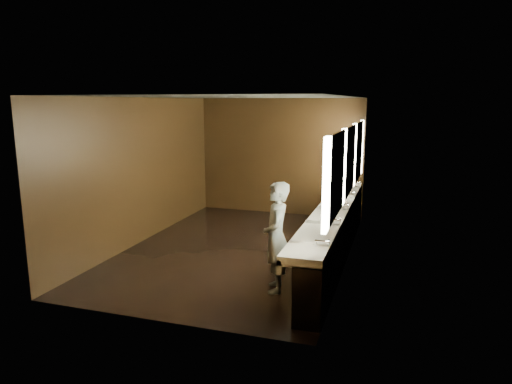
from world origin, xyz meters
TOP-DOWN VIEW (x-y plane):
  - floor at (0.00, 0.00)m, footprint 6.00×6.00m
  - ceiling at (0.00, 0.00)m, footprint 4.00×6.00m
  - wall_back at (0.00, 3.00)m, footprint 4.00×0.02m
  - wall_front at (0.00, -3.00)m, footprint 4.00×0.02m
  - wall_left at (-2.00, 0.00)m, footprint 0.02×6.00m
  - wall_right at (2.00, 0.00)m, footprint 0.02×6.00m
  - sink_counter at (1.79, 0.00)m, footprint 0.55×5.40m
  - mirror_band at (1.98, -0.00)m, footprint 0.06×5.03m
  - person at (1.15, -1.61)m, footprint 0.54×0.67m
  - trash_bin at (1.58, -1.49)m, footprint 0.37×0.37m

SIDE VIEW (x-z plane):
  - floor at x=0.00m, z-range 0.00..0.00m
  - trash_bin at x=1.58m, z-range 0.00..0.52m
  - sink_counter at x=1.79m, z-range -0.01..1.00m
  - person at x=1.15m, z-range 0.00..1.61m
  - wall_back at x=0.00m, z-range 0.00..2.80m
  - wall_front at x=0.00m, z-range 0.00..2.80m
  - wall_left at x=-2.00m, z-range 0.00..2.80m
  - wall_right at x=2.00m, z-range 0.00..2.80m
  - mirror_band at x=1.98m, z-range 1.17..2.32m
  - ceiling at x=0.00m, z-range 2.79..2.81m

